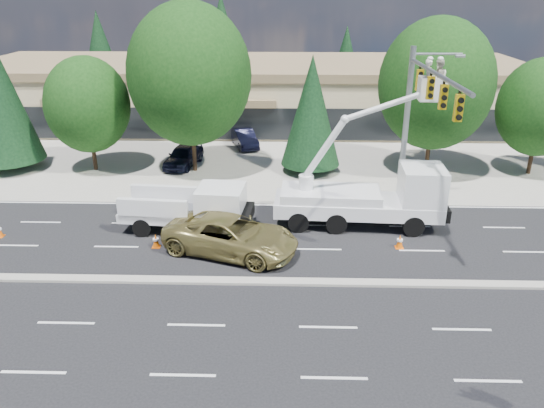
{
  "coord_description": "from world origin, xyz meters",
  "views": [
    {
      "loc": [
        3.35,
        -19.94,
        11.91
      ],
      "look_at": [
        2.7,
        3.15,
        2.4
      ],
      "focal_mm": 35.0,
      "sensor_mm": 36.0,
      "label": 1
    }
  ],
  "objects_px": {
    "utility_pickup": "(192,212)",
    "minivan": "(231,235)",
    "bucket_truck": "(376,191)",
    "signal_mast": "(418,110)"
  },
  "relations": [
    {
      "from": "bucket_truck",
      "to": "minivan",
      "type": "relative_size",
      "value": 1.47
    },
    {
      "from": "signal_mast",
      "to": "bucket_truck",
      "type": "height_order",
      "value": "signal_mast"
    },
    {
      "from": "utility_pickup",
      "to": "minivan",
      "type": "bearing_deg",
      "value": -42.86
    },
    {
      "from": "signal_mast",
      "to": "utility_pickup",
      "type": "height_order",
      "value": "signal_mast"
    },
    {
      "from": "utility_pickup",
      "to": "bucket_truck",
      "type": "xyz_separation_m",
      "value": [
        9.58,
        0.84,
        0.96
      ]
    },
    {
      "from": "bucket_truck",
      "to": "minivan",
      "type": "height_order",
      "value": "bucket_truck"
    },
    {
      "from": "signal_mast",
      "to": "minivan",
      "type": "distance_m",
      "value": 11.43
    },
    {
      "from": "utility_pickup",
      "to": "minivan",
      "type": "height_order",
      "value": "utility_pickup"
    },
    {
      "from": "bucket_truck",
      "to": "utility_pickup",
      "type": "bearing_deg",
      "value": -171.81
    },
    {
      "from": "bucket_truck",
      "to": "minivan",
      "type": "bearing_deg",
      "value": -152.16
    }
  ]
}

